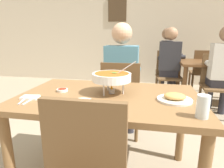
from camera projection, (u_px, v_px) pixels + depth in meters
cafe_rear_partition at (138, 21)px, 4.62m from camera, size 10.00×0.10×3.00m
picture_frame_hung at (117, 9)px, 4.59m from camera, size 0.44×0.03×0.56m
dining_table_main at (108, 108)px, 1.49m from camera, size 1.36×0.87×0.74m
chair_diner_main at (121, 95)px, 2.20m from camera, size 0.44×0.44×0.90m
diner_main at (122, 75)px, 2.18m from camera, size 0.40×0.45×1.31m
curry_bowl at (112, 77)px, 1.48m from camera, size 0.33×0.30×0.26m
rice_plate at (83, 104)px, 1.22m from camera, size 0.24×0.24×0.06m
appetizer_plate at (175, 98)px, 1.34m from camera, size 0.24×0.24×0.06m
sauce_dish at (62, 90)px, 1.56m from camera, size 0.09×0.09×0.02m
napkin_folded at (30, 97)px, 1.39m from camera, size 0.13×0.09×0.02m
fork_utensil at (23, 100)px, 1.34m from camera, size 0.05×0.17×0.01m
spoon_utensil at (30, 100)px, 1.33m from camera, size 0.02×0.17×0.01m
drink_glass at (203, 108)px, 1.05m from camera, size 0.07×0.07×0.13m
dining_table_far at (209, 69)px, 3.29m from camera, size 1.00×0.80×0.74m
chair_bg_left at (171, 68)px, 3.96m from camera, size 0.45×0.45×0.90m
chair_bg_middle at (217, 81)px, 2.88m from camera, size 0.46×0.46×0.90m
chair_bg_right at (168, 73)px, 3.53m from camera, size 0.48×0.48×0.90m
chair_bg_window at (203, 70)px, 3.77m from camera, size 0.46×0.46×0.90m
patron_bg_left at (168, 57)px, 3.86m from camera, size 0.45×0.40×1.31m
patron_bg_middle at (223, 66)px, 2.74m from camera, size 0.40×0.45×1.31m
patron_bg_right at (169, 60)px, 3.44m from camera, size 0.40×0.45×1.31m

